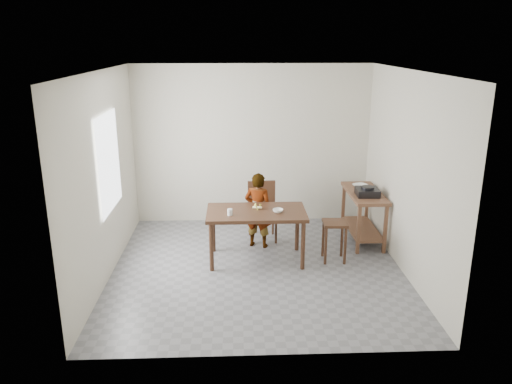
{
  "coord_description": "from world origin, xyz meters",
  "views": [
    {
      "loc": [
        -0.28,
        -6.35,
        3.07
      ],
      "look_at": [
        0.0,
        0.4,
        1.0
      ],
      "focal_mm": 35.0,
      "sensor_mm": 36.0,
      "label": 1
    }
  ],
  "objects_px": {
    "child": "(258,210)",
    "dining_chair": "(263,212)",
    "stool": "(334,241)",
    "prep_counter": "(363,216)",
    "dining_table": "(256,236)"
  },
  "relations": [
    {
      "from": "dining_chair",
      "to": "stool",
      "type": "distance_m",
      "value": 1.3
    },
    {
      "from": "prep_counter",
      "to": "child",
      "type": "xyz_separation_m",
      "value": [
        -1.67,
        -0.19,
        0.18
      ]
    },
    {
      "from": "dining_table",
      "to": "dining_chair",
      "type": "xyz_separation_m",
      "value": [
        0.14,
        0.78,
        0.08
      ]
    },
    {
      "from": "prep_counter",
      "to": "stool",
      "type": "xyz_separation_m",
      "value": [
        -0.6,
        -0.76,
        -0.1
      ]
    },
    {
      "from": "stool",
      "to": "prep_counter",
      "type": "bearing_deg",
      "value": 51.49
    },
    {
      "from": "child",
      "to": "dining_chair",
      "type": "height_order",
      "value": "child"
    },
    {
      "from": "dining_chair",
      "to": "dining_table",
      "type": "bearing_deg",
      "value": -102.91
    },
    {
      "from": "dining_chair",
      "to": "stool",
      "type": "height_order",
      "value": "dining_chair"
    },
    {
      "from": "dining_chair",
      "to": "stool",
      "type": "bearing_deg",
      "value": -43.74
    },
    {
      "from": "dining_table",
      "to": "stool",
      "type": "bearing_deg",
      "value": -2.96
    },
    {
      "from": "dining_chair",
      "to": "prep_counter",
      "type": "bearing_deg",
      "value": -6.15
    },
    {
      "from": "prep_counter",
      "to": "stool",
      "type": "height_order",
      "value": "prep_counter"
    },
    {
      "from": "dining_chair",
      "to": "stool",
      "type": "xyz_separation_m",
      "value": [
        0.98,
        -0.84,
        -0.16
      ]
    },
    {
      "from": "child",
      "to": "stool",
      "type": "xyz_separation_m",
      "value": [
        1.07,
        -0.56,
        -0.29
      ]
    },
    {
      "from": "dining_table",
      "to": "dining_chair",
      "type": "relative_size",
      "value": 1.53
    }
  ]
}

